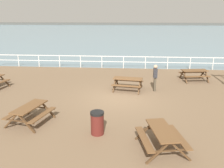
{
  "coord_description": "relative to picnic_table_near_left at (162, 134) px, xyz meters",
  "views": [
    {
      "loc": [
        0.66,
        -12.85,
        4.61
      ],
      "look_at": [
        -0.39,
        0.02,
        0.8
      ],
      "focal_mm": 38.1,
      "sensor_mm": 36.0,
      "label": 1
    }
  ],
  "objects": [
    {
      "name": "visitor",
      "position": [
        0.37,
        6.74,
        0.36
      ],
      "size": [
        0.24,
        0.53,
        1.66
      ],
      "rotation": [
        0.0,
        0.0,
        3.19
      ],
      "color": "#4C4233",
      "rests_on": "ground"
    },
    {
      "name": "picnic_table_corner",
      "position": [
        -1.3,
        6.78,
        0.0
      ],
      "size": [
        2.01,
        1.78,
        0.8
      ],
      "rotation": [
        0.0,
        0.0,
        -0.16
      ],
      "color": "brown",
      "rests_on": "ground"
    },
    {
      "name": "picnic_table_seaward",
      "position": [
        3.42,
        9.43,
        0.0
      ],
      "size": [
        1.99,
        1.76,
        0.8
      ],
      "rotation": [
        0.0,
        0.0,
        0.14
      ],
      "color": "brown",
      "rests_on": "ground"
    },
    {
      "name": "picnic_table_mid_centre",
      "position": [
        -5.48,
        1.72,
        0.0
      ],
      "size": [
        1.87,
        2.09,
        0.8
      ],
      "rotation": [
        0.0,
        0.0,
        1.34
      ],
      "color": "brown",
      "rests_on": "ground"
    },
    {
      "name": "seaward_railing",
      "position": [
        -1.79,
        13.04,
        0.17
      ],
      "size": [
        23.07,
        0.07,
        1.08
      ],
      "color": "white",
      "rests_on": "ground"
    },
    {
      "name": "distant_shoreline",
      "position": [
        -1.79,
        101.04,
        -0.58
      ],
      "size": [
        142.0,
        6.0,
        1.8
      ],
      "primitive_type": "cube",
      "color": "#4C4C47",
      "rests_on": "ground"
    },
    {
      "name": "litter_bin",
      "position": [
        -2.41,
        0.93,
        -0.1
      ],
      "size": [
        0.55,
        0.55,
        0.95
      ],
      "color": "#591E19",
      "rests_on": "ground"
    },
    {
      "name": "ground_plane",
      "position": [
        -1.79,
        5.29,
        -0.68
      ],
      "size": [
        30.0,
        24.0,
        0.2
      ],
      "primitive_type": "cube",
      "color": "brown"
    },
    {
      "name": "picnic_table_near_left",
      "position": [
        0.0,
        0.0,
        0.0
      ],
      "size": [
        1.84,
        2.07,
        0.8
      ],
      "rotation": [
        0.0,
        0.0,
        1.78
      ],
      "color": "brown",
      "rests_on": "ground"
    },
    {
      "name": "sea_band",
      "position": [
        -1.79,
        58.04,
        -0.58
      ],
      "size": [
        142.0,
        90.0,
        0.01
      ],
      "primitive_type": "cube",
      "color": "gray",
      "rests_on": "ground"
    }
  ]
}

